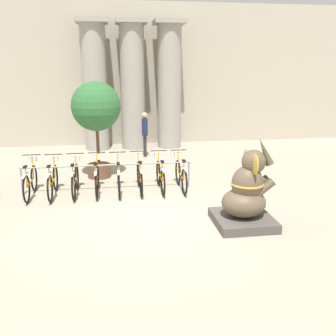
{
  "coord_description": "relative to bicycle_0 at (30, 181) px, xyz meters",
  "views": [
    {
      "loc": [
        -0.87,
        -8.14,
        3.38
      ],
      "look_at": [
        0.42,
        0.5,
        1.0
      ],
      "focal_mm": 40.0,
      "sensor_mm": 36.0,
      "label": 1
    }
  ],
  "objects": [
    {
      "name": "elephant_statue",
      "position": [
        5.04,
        -2.64,
        0.24
      ],
      "size": [
        1.26,
        1.26,
        1.97
      ],
      "color": "#4C4742",
      "rests_on": "ground_plane"
    },
    {
      "name": "potted_tree",
      "position": [
        1.76,
        1.55,
        1.67
      ],
      "size": [
        1.49,
        1.49,
        2.96
      ],
      "color": "brown",
      "rests_on": "ground_plane"
    },
    {
      "name": "column_middle",
      "position": [
        3.1,
        5.77,
        2.2
      ],
      "size": [
        1.24,
        1.24,
        5.16
      ],
      "color": "gray",
      "rests_on": "ground_plane"
    },
    {
      "name": "bicycle_2",
      "position": [
        1.17,
        -0.0,
        0.0
      ],
      "size": [
        0.48,
        1.72,
        1.05
      ],
      "color": "black",
      "rests_on": "ground_plane"
    },
    {
      "name": "bicycle_6",
      "position": [
        3.5,
        0.01,
        0.0
      ],
      "size": [
        0.48,
        1.72,
        1.05
      ],
      "color": "black",
      "rests_on": "ground_plane"
    },
    {
      "name": "bicycle_4",
      "position": [
        2.34,
        -0.01,
        0.0
      ],
      "size": [
        0.48,
        1.72,
        1.05
      ],
      "color": "black",
      "rests_on": "ground_plane"
    },
    {
      "name": "bicycle_3",
      "position": [
        1.75,
        0.01,
        0.0
      ],
      "size": [
        0.48,
        1.72,
        1.05
      ],
      "color": "black",
      "rests_on": "ground_plane"
    },
    {
      "name": "bicycle_0",
      "position": [
        0.0,
        0.0,
        0.0
      ],
      "size": [
        0.48,
        1.72,
        1.05
      ],
      "color": "black",
      "rests_on": "ground_plane"
    },
    {
      "name": "column_right",
      "position": [
        4.63,
        5.77,
        2.2
      ],
      "size": [
        1.24,
        1.24,
        5.16
      ],
      "color": "gray",
      "rests_on": "ground_plane"
    },
    {
      "name": "bicycle_1",
      "position": [
        0.58,
        -0.04,
        0.0
      ],
      "size": [
        0.48,
        1.72,
        1.05
      ],
      "color": "black",
      "rests_on": "ground_plane"
    },
    {
      "name": "building_facade",
      "position": [
        3.1,
        6.77,
        2.58
      ],
      "size": [
        20.0,
        0.2,
        6.0
      ],
      "color": "#B2A893",
      "rests_on": "ground_plane"
    },
    {
      "name": "column_left",
      "position": [
        1.58,
        5.77,
        2.2
      ],
      "size": [
        1.24,
        1.24,
        5.16
      ],
      "color": "gray",
      "rests_on": "ground_plane"
    },
    {
      "name": "person_pedestrian",
      "position": [
        3.44,
        4.14,
        0.6
      ],
      "size": [
        0.23,
        0.47,
        1.7
      ],
      "color": "#28282D",
      "rests_on": "ground_plane"
    },
    {
      "name": "bicycle_7",
      "position": [
        4.09,
        0.01,
        0.0
      ],
      "size": [
        0.48,
        1.72,
        1.05
      ],
      "color": "black",
      "rests_on": "ground_plane"
    },
    {
      "name": "bicycle_5",
      "position": [
        2.92,
        0.03,
        0.0
      ],
      "size": [
        0.48,
        1.72,
        1.05
      ],
      "color": "black",
      "rests_on": "ground_plane"
    },
    {
      "name": "ground_plane",
      "position": [
        3.1,
        -1.83,
        -0.42
      ],
      "size": [
        60.0,
        60.0,
        0.0
      ],
      "primitive_type": "plane",
      "color": "#9E937F"
    },
    {
      "name": "bike_rack",
      "position": [
        2.04,
        0.12,
        0.2
      ],
      "size": [
        4.69,
        0.05,
        0.77
      ],
      "color": "gray",
      "rests_on": "ground_plane"
    }
  ]
}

